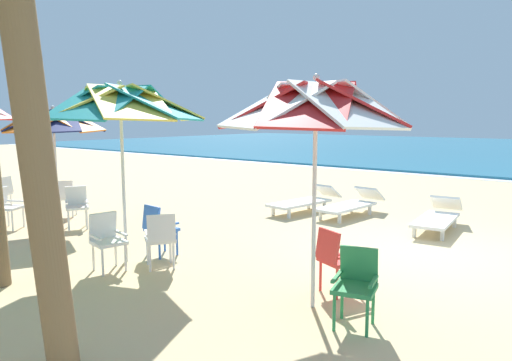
{
  "coord_description": "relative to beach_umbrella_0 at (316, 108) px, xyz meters",
  "views": [
    {
      "loc": [
        2.56,
        -7.87,
        2.29
      ],
      "look_at": [
        -3.48,
        -0.27,
        1.0
      ],
      "focal_mm": 33.18,
      "sensor_mm": 36.0,
      "label": 1
    }
  ],
  "objects": [
    {
      "name": "plastic_chair_1",
      "position": [
        0.64,
        -0.14,
        -1.91
      ],
      "size": [
        0.54,
        0.56,
        0.87
      ],
      "color": "#2D8C4C",
      "rests_on": "ground"
    },
    {
      "name": "beach_umbrella_1",
      "position": [
        -3.32,
        -0.29,
        0.08
      ],
      "size": [
        2.59,
        2.59,
        2.86
      ],
      "color": "silver",
      "rests_on": "ground"
    },
    {
      "name": "beach_umbrella_2",
      "position": [
        -6.58,
        0.37,
        -0.2
      ],
      "size": [
        2.13,
        2.13,
        2.55
      ],
      "color": "silver",
      "rests_on": "ground"
    },
    {
      "name": "plastic_chair_9",
      "position": [
        -9.08,
        0.3,
        -1.91
      ],
      "size": [
        0.62,
        0.61,
        0.87
      ],
      "color": "white",
      "rests_on": "ground"
    },
    {
      "name": "sun_lounger_1",
      "position": [
        -0.1,
        5.0,
        -2.12
      ],
      "size": [
        0.85,
        2.2,
        0.62
      ],
      "color": "white",
      "rests_on": "ground"
    },
    {
      "name": "plastic_chair_4",
      "position": [
        -3.14,
        0.23,
        -1.91
      ],
      "size": [
        0.48,
        0.5,
        0.87
      ],
      "color": "blue",
      "rests_on": "ground"
    },
    {
      "name": "sun_lounger_2",
      "position": [
        -2.16,
        5.18,
        -2.12
      ],
      "size": [
        0.82,
        2.19,
        0.62
      ],
      "color": "white",
      "rests_on": "ground"
    },
    {
      "name": "plastic_chair_3",
      "position": [
        -3.19,
        -0.72,
        -1.91
      ],
      "size": [
        0.54,
        0.52,
        0.87
      ],
      "color": "white",
      "rests_on": "ground"
    },
    {
      "name": "palm_tree_2",
      "position": [
        -1.02,
        -2.8,
        0.39
      ],
      "size": [
        2.6,
        2.72,
        4.48
      ],
      "color": "brown",
      "rests_on": "ground"
    },
    {
      "name": "plastic_chair_5",
      "position": [
        -7.16,
        -0.43,
        -1.91
      ],
      "size": [
        0.62,
        0.6,
        0.87
      ],
      "color": "white",
      "rests_on": "ground"
    },
    {
      "name": "beach_umbrella_0",
      "position": [
        0.0,
        0.0,
        0.0
      ],
      "size": [
        2.29,
        2.29,
        2.79
      ],
      "color": "silver",
      "rests_on": "ground"
    },
    {
      "name": "ground_plane",
      "position": [
        0.33,
        3.12,
        -2.4
      ],
      "size": [
        80.0,
        80.0,
        0.0
      ],
      "primitive_type": "plane",
      "color": "#D3B784"
    },
    {
      "name": "plastic_chair_6",
      "position": [
        -6.11,
        0.53,
        -1.91
      ],
      "size": [
        0.62,
        0.6,
        0.87
      ],
      "color": "white",
      "rests_on": "ground"
    },
    {
      "name": "plastic_chair_2",
      "position": [
        -2.6,
        -0.18,
        -1.91
      ],
      "size": [
        0.63,
        0.62,
        0.87
      ],
      "color": "white",
      "rests_on": "ground"
    },
    {
      "name": "plastic_chair_0",
      "position": [
        0.0,
        0.55,
        -1.91
      ],
      "size": [
        0.58,
        0.6,
        0.87
      ],
      "color": "red",
      "rests_on": "ground"
    },
    {
      "name": "plastic_chair_7",
      "position": [
        -7.28,
        0.94,
        -1.91
      ],
      "size": [
        0.63,
        0.63,
        0.87
      ],
      "color": "white",
      "rests_on": "ground"
    },
    {
      "name": "sun_lounger_3",
      "position": [
        -3.26,
        4.92,
        -2.12
      ],
      "size": [
        0.94,
        2.21,
        0.62
      ],
      "color": "white",
      "rests_on": "ground"
    }
  ]
}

